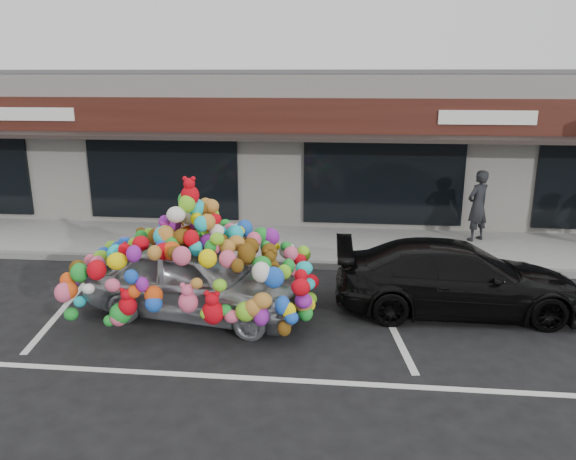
# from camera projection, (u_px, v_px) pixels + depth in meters

# --- Properties ---
(ground) EXTENTS (90.00, 90.00, 0.00)m
(ground) POSITION_uv_depth(u_px,v_px,m) (232.00, 311.00, 10.31)
(ground) COLOR black
(ground) RESTS_ON ground
(shop_building) EXTENTS (24.00, 7.20, 4.31)m
(shop_building) POSITION_uv_depth(u_px,v_px,m) (283.00, 140.00, 17.82)
(shop_building) COLOR silver
(shop_building) RESTS_ON ground
(sidewalk) EXTENTS (26.00, 3.00, 0.15)m
(sidewalk) POSITION_uv_depth(u_px,v_px,m) (263.00, 244.00, 14.13)
(sidewalk) COLOR gray
(sidewalk) RESTS_ON ground
(kerb) EXTENTS (26.00, 0.18, 0.16)m
(kerb) POSITION_uv_depth(u_px,v_px,m) (254.00, 263.00, 12.69)
(kerb) COLOR slate
(kerb) RESTS_ON ground
(parking_stripe_left) EXTENTS (0.73, 4.37, 0.01)m
(parking_stripe_left) POSITION_uv_depth(u_px,v_px,m) (71.00, 300.00, 10.82)
(parking_stripe_left) COLOR silver
(parking_stripe_left) RESTS_ON ground
(parking_stripe_mid) EXTENTS (0.73, 4.37, 0.01)m
(parking_stripe_mid) POSITION_uv_depth(u_px,v_px,m) (385.00, 313.00, 10.23)
(parking_stripe_mid) COLOR silver
(parking_stripe_mid) RESTS_ON ground
(lane_line) EXTENTS (14.00, 0.12, 0.01)m
(lane_line) POSITION_uv_depth(u_px,v_px,m) (339.00, 383.00, 7.91)
(lane_line) COLOR silver
(lane_line) RESTS_ON ground
(toy_car) EXTENTS (2.88, 4.49, 2.46)m
(toy_car) POSITION_uv_depth(u_px,v_px,m) (196.00, 271.00, 9.96)
(toy_car) COLOR #A3A9AD
(toy_car) RESTS_ON ground
(black_sedan) EXTENTS (1.90, 4.44, 1.28)m
(black_sedan) POSITION_uv_depth(u_px,v_px,m) (457.00, 278.00, 10.17)
(black_sedan) COLOR black
(black_sedan) RESTS_ON ground
(pedestrian_a) EXTENTS (0.77, 0.74, 1.78)m
(pedestrian_a) POSITION_uv_depth(u_px,v_px,m) (478.00, 206.00, 13.94)
(pedestrian_a) COLOR black
(pedestrian_a) RESTS_ON sidewalk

